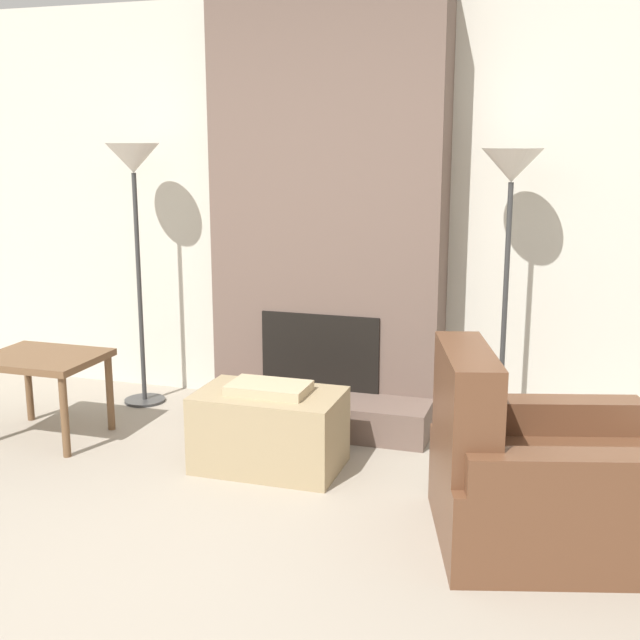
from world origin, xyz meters
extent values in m
plane|color=gray|center=(0.00, 0.00, 0.00)|extent=(24.00, 24.00, 0.00)
cube|color=beige|center=(0.00, 2.65, 1.30)|extent=(7.91, 0.06, 2.60)
cube|color=brown|center=(0.00, 2.44, 1.30)|extent=(1.43, 0.36, 2.60)
cube|color=brown|center=(0.00, 2.08, 0.10)|extent=(1.43, 0.36, 0.21)
cube|color=black|center=(0.00, 2.25, 0.44)|extent=(0.75, 0.02, 0.47)
cube|color=#998460|center=(-0.03, 1.47, 0.21)|extent=(0.76, 0.48, 0.42)
cube|color=tan|center=(-0.03, 1.47, 0.44)|extent=(0.42, 0.26, 0.05)
cube|color=brown|center=(1.45, 1.08, 0.19)|extent=(1.21, 1.08, 0.38)
cube|color=brown|center=(1.05, 0.96, 0.43)|extent=(0.38, 0.71, 0.86)
cube|color=brown|center=(1.54, 0.75, 0.27)|extent=(0.93, 0.40, 0.54)
cube|color=brown|center=(1.35, 1.40, 0.27)|extent=(0.93, 0.40, 0.54)
cube|color=brown|center=(-1.45, 1.50, 0.48)|extent=(0.66, 0.54, 0.04)
cylinder|color=brown|center=(-1.16, 1.27, 0.23)|extent=(0.04, 0.04, 0.46)
cylinder|color=brown|center=(-1.73, 1.72, 0.23)|extent=(0.04, 0.04, 0.46)
cylinder|color=brown|center=(-1.16, 1.72, 0.23)|extent=(0.04, 0.04, 0.46)
cylinder|color=#333333|center=(-1.24, 2.26, 0.01)|extent=(0.27, 0.27, 0.02)
cylinder|color=#333333|center=(-1.24, 2.26, 0.77)|extent=(0.03, 0.03, 1.50)
cone|color=silver|center=(-1.24, 2.26, 1.61)|extent=(0.34, 0.34, 0.18)
cylinder|color=#333333|center=(1.10, 2.26, 0.01)|extent=(0.27, 0.27, 0.02)
cylinder|color=#333333|center=(1.10, 2.26, 0.75)|extent=(0.03, 0.03, 1.47)
cone|color=silver|center=(1.10, 2.26, 1.58)|extent=(0.34, 0.34, 0.18)
camera|label=1|loc=(1.42, -2.30, 1.69)|focal=45.00mm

